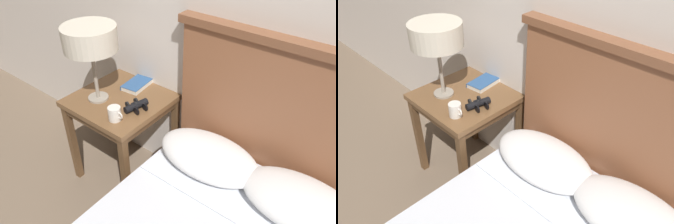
{
  "view_description": "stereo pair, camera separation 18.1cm",
  "coord_description": "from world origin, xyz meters",
  "views": [
    {
      "loc": [
        0.74,
        -0.49,
        1.82
      ],
      "look_at": [
        -0.17,
        0.66,
        0.77
      ],
      "focal_mm": 35.0,
      "sensor_mm": 36.0,
      "label": 1
    },
    {
      "loc": [
        0.88,
        -0.37,
        1.82
      ],
      "look_at": [
        -0.17,
        0.66,
        0.77
      ],
      "focal_mm": 35.0,
      "sensor_mm": 36.0,
      "label": 2
    }
  ],
  "objects": [
    {
      "name": "wall_back",
      "position": [
        0.0,
        1.01,
        1.3
      ],
      "size": [
        8.0,
        0.06,
        2.6
      ],
      "color": "silver",
      "rests_on": "ground_plane"
    },
    {
      "name": "nightstand",
      "position": [
        -0.59,
        0.71,
        0.58
      ],
      "size": [
        0.58,
        0.58,
        0.67
      ],
      "color": "brown",
      "rests_on": "ground_plane"
    },
    {
      "name": "table_lamp",
      "position": [
        -0.7,
        0.62,
        1.07
      ],
      "size": [
        0.32,
        0.32,
        0.48
      ],
      "color": "gray",
      "rests_on": "nightstand"
    },
    {
      "name": "book_on_nightstand",
      "position": [
        -0.6,
        0.88,
        0.68
      ],
      "size": [
        0.15,
        0.22,
        0.03
      ],
      "color": "silver",
      "rests_on": "nightstand"
    },
    {
      "name": "binoculars_pair",
      "position": [
        -0.42,
        0.68,
        0.69
      ],
      "size": [
        0.15,
        0.16,
        0.05
      ],
      "color": "black",
      "rests_on": "nightstand"
    },
    {
      "name": "coffee_mug",
      "position": [
        -0.45,
        0.52,
        0.71
      ],
      "size": [
        0.1,
        0.08,
        0.08
      ],
      "color": "silver",
      "rests_on": "nightstand"
    }
  ]
}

